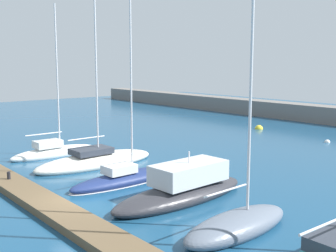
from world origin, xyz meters
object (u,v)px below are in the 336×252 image
sailboat_ivory_second (96,161)px  mooring_buoy_yellow (259,129)px  mooring_buoy_white (327,142)px  dock_bollard (9,175)px  sailboat_navy_third (127,178)px  sailboat_white_nearest (55,152)px  sailboat_slate_fifth (238,224)px  motorboat_charcoal_fourth (184,189)px

sailboat_ivory_second → mooring_buoy_yellow: sailboat_ivory_second is taller
mooring_buoy_white → dock_bollard: 27.70m
sailboat_navy_third → dock_bollard: (-3.93, -5.74, 0.31)m
sailboat_white_nearest → mooring_buoy_white: 24.05m
sailboat_ivory_second → sailboat_navy_third: (5.23, -0.88, -0.00)m
sailboat_slate_fifth → dock_bollard: 14.34m
sailboat_white_nearest → sailboat_navy_third: 9.92m
motorboat_charcoal_fourth → sailboat_slate_fifth: sailboat_slate_fifth is taller
sailboat_navy_third → motorboat_charcoal_fourth: sailboat_navy_third is taller
sailboat_ivory_second → mooring_buoy_yellow: size_ratio=19.00×
mooring_buoy_white → sailboat_navy_third: bearing=-91.8°
mooring_buoy_yellow → sailboat_white_nearest: bearing=-93.9°
sailboat_slate_fifth → sailboat_navy_third: bearing=82.8°
sailboat_white_nearest → sailboat_ivory_second: size_ratio=0.72×
sailboat_ivory_second → motorboat_charcoal_fourth: (9.84, -0.35, 0.27)m
mooring_buoy_yellow → dock_bollard: size_ratio=2.00×
sailboat_white_nearest → sailboat_slate_fifth: (19.42, -0.67, 0.05)m
motorboat_charcoal_fourth → mooring_buoy_yellow: 26.00m
sailboat_white_nearest → mooring_buoy_white: size_ratio=23.31×
motorboat_charcoal_fourth → mooring_buoy_white: bearing=8.1°
motorboat_charcoal_fourth → mooring_buoy_yellow: (-12.97, 22.52, -0.58)m
sailboat_slate_fifth → mooring_buoy_white: bearing=18.7°
sailboat_slate_fifth → mooring_buoy_yellow: bearing=34.0°
motorboat_charcoal_fourth → mooring_buoy_white: 21.41m
sailboat_ivory_second → sailboat_navy_third: 5.30m
mooring_buoy_yellow → sailboat_navy_third: bearing=-70.1°
mooring_buoy_yellow → dock_bollard: (4.42, -28.80, 0.62)m
motorboat_charcoal_fourth → mooring_buoy_yellow: size_ratio=10.24×
sailboat_white_nearest → mooring_buoy_yellow: (1.57, 23.09, -0.32)m
dock_bollard → motorboat_charcoal_fourth: bearing=36.3°
sailboat_slate_fifth → mooring_buoy_white: size_ratio=22.22×
dock_bollard → sailboat_slate_fifth: bearing=20.6°
dock_bollard → sailboat_navy_third: bearing=55.6°
mooring_buoy_yellow → sailboat_ivory_second: bearing=-82.0°
sailboat_ivory_second → mooring_buoy_white: bearing=-17.0°
motorboat_charcoal_fourth → sailboat_slate_fifth: (4.88, -1.24, -0.21)m
mooring_buoy_white → dock_bollard: bearing=-99.6°
sailboat_white_nearest → sailboat_navy_third: bearing=-91.2°
sailboat_ivory_second → sailboat_slate_fifth: (14.72, -1.58, 0.06)m
sailboat_navy_third → mooring_buoy_yellow: (-8.35, 23.06, -0.31)m
mooring_buoy_yellow → sailboat_slate_fifth: bearing=-53.1°
sailboat_white_nearest → sailboat_ivory_second: (4.69, 0.91, -0.01)m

